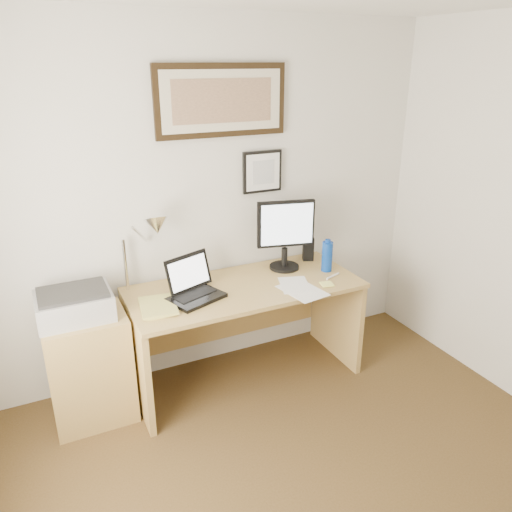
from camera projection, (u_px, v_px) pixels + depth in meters
wall_back at (203, 205)px, 3.50m from camera, size 3.50×0.02×2.50m
side_cabinet at (90, 368)px, 3.19m from camera, size 0.50×0.40×0.73m
water_bottle at (327, 256)px, 3.64m from camera, size 0.08×0.08×0.22m
bottle_cap at (328, 241)px, 3.60m from camera, size 0.04×0.04×0.02m
speaker at (308, 249)px, 3.85m from camera, size 0.10×0.10×0.18m
paper_sheet_a at (302, 291)px, 3.36m from camera, size 0.28×0.36×0.00m
paper_sheet_b at (295, 285)px, 3.44m from camera, size 0.27×0.33×0.00m
sticky_pad at (327, 284)px, 3.44m from camera, size 0.10×0.10×0.01m
marker_pen at (333, 276)px, 3.57m from camera, size 0.14×0.06×0.02m
book at (140, 309)px, 3.09m from camera, size 0.26×0.33×0.02m
desk at (240, 311)px, 3.59m from camera, size 1.60×0.70×0.75m
laptop at (193, 288)px, 3.26m from camera, size 0.40×0.40×0.26m
lcd_monitor at (286, 232)px, 3.61m from camera, size 0.42×0.22×0.52m
printer at (74, 304)px, 3.02m from camera, size 0.44×0.34×0.18m
desk_lamp at (154, 229)px, 3.20m from camera, size 0.29×0.27×0.53m
picture_large at (222, 101)px, 3.28m from camera, size 0.92×0.04×0.47m
picture_small at (262, 172)px, 3.59m from camera, size 0.30×0.03×0.30m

